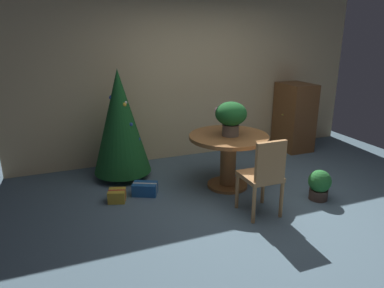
# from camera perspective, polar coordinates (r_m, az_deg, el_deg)

# --- Properties ---
(ground_plane) EXTENTS (6.60, 6.60, 0.00)m
(ground_plane) POSITION_cam_1_polar(r_m,az_deg,el_deg) (4.50, 10.84, -10.01)
(ground_plane) COLOR slate
(back_wall_panel) EXTENTS (6.00, 0.10, 2.60)m
(back_wall_panel) POSITION_cam_1_polar(r_m,az_deg,el_deg) (6.00, 0.24, 10.36)
(back_wall_panel) COLOR beige
(back_wall_panel) RESTS_ON ground_plane
(round_dining_table) EXTENTS (1.06, 1.06, 0.74)m
(round_dining_table) POSITION_cam_1_polar(r_m,az_deg,el_deg) (4.83, 5.82, -1.05)
(round_dining_table) COLOR brown
(round_dining_table) RESTS_ON ground_plane
(flower_vase) EXTENTS (0.41, 0.41, 0.45)m
(flower_vase) POSITION_cam_1_polar(r_m,az_deg,el_deg) (4.68, 6.20, 4.53)
(flower_vase) COLOR #665B51
(flower_vase) RESTS_ON round_dining_table
(wooden_chair_near) EXTENTS (0.41, 0.43, 0.93)m
(wooden_chair_near) POSITION_cam_1_polar(r_m,az_deg,el_deg) (4.13, 11.37, -4.67)
(wooden_chair_near) COLOR #B27F4C
(wooden_chair_near) RESTS_ON ground_plane
(holiday_tree) EXTENTS (0.82, 0.82, 1.58)m
(holiday_tree) POSITION_cam_1_polar(r_m,az_deg,el_deg) (5.14, -11.37, 3.47)
(holiday_tree) COLOR brown
(holiday_tree) RESTS_ON ground_plane
(gift_box_gold) EXTENTS (0.26, 0.26, 0.15)m
(gift_box_gold) POSITION_cam_1_polar(r_m,az_deg,el_deg) (4.65, -11.86, -8.05)
(gift_box_gold) COLOR gold
(gift_box_gold) RESTS_ON ground_plane
(gift_box_blue) EXTENTS (0.37, 0.32, 0.16)m
(gift_box_blue) POSITION_cam_1_polar(r_m,az_deg,el_deg) (4.77, -7.50, -7.09)
(gift_box_blue) COLOR #1E569E
(gift_box_blue) RESTS_ON ground_plane
(wooden_cabinet) EXTENTS (0.51, 0.65, 1.18)m
(wooden_cabinet) POSITION_cam_1_polar(r_m,az_deg,el_deg) (6.64, 15.97, 4.18)
(wooden_cabinet) COLOR brown
(wooden_cabinet) RESTS_ON ground_plane
(potted_plant) EXTENTS (0.29, 0.29, 0.39)m
(potted_plant) POSITION_cam_1_polar(r_m,az_deg,el_deg) (4.83, 19.63, -6.06)
(potted_plant) COLOR #4C382D
(potted_plant) RESTS_ON ground_plane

